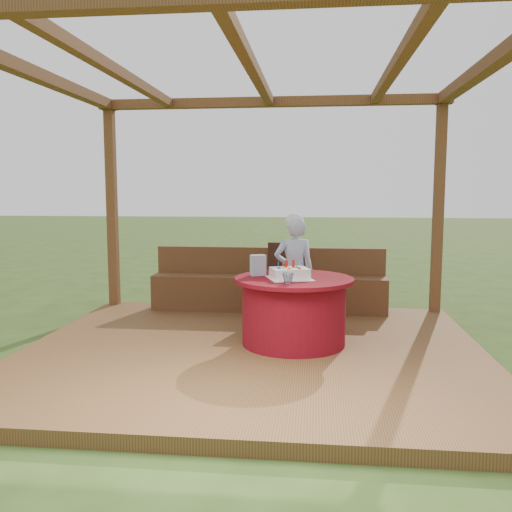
{
  "coord_description": "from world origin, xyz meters",
  "views": [
    {
      "loc": [
        0.6,
        -5.16,
        1.65
      ],
      "look_at": [
        0.0,
        0.25,
        1.0
      ],
      "focal_mm": 38.0,
      "sensor_mm": 36.0,
      "label": 1
    }
  ],
  "objects_px": {
    "gift_bag": "(258,265)",
    "drinking_glass": "(288,278)",
    "chair": "(285,276)",
    "elderly_woman": "(294,270)",
    "bench": "(268,290)",
    "birthday_cake": "(290,273)",
    "table": "(294,310)"
  },
  "relations": [
    {
      "from": "gift_bag",
      "to": "birthday_cake",
      "type": "bearing_deg",
      "value": -50.31
    },
    {
      "from": "chair",
      "to": "birthday_cake",
      "type": "xyz_separation_m",
      "value": [
        0.11,
        -1.21,
        0.22
      ]
    },
    {
      "from": "drinking_glass",
      "to": "bench",
      "type": "bearing_deg",
      "value": 100.35
    },
    {
      "from": "chair",
      "to": "drinking_glass",
      "type": "bearing_deg",
      "value": -85.66
    },
    {
      "from": "table",
      "to": "birthday_cake",
      "type": "xyz_separation_m",
      "value": [
        -0.04,
        -0.07,
        0.39
      ]
    },
    {
      "from": "table",
      "to": "gift_bag",
      "type": "distance_m",
      "value": 0.58
    },
    {
      "from": "gift_bag",
      "to": "drinking_glass",
      "type": "xyz_separation_m",
      "value": [
        0.33,
        -0.47,
        -0.06
      ]
    },
    {
      "from": "table",
      "to": "drinking_glass",
      "type": "xyz_separation_m",
      "value": [
        -0.04,
        -0.37,
        0.38
      ]
    },
    {
      "from": "drinking_glass",
      "to": "chair",
      "type": "bearing_deg",
      "value": 94.34
    },
    {
      "from": "chair",
      "to": "elderly_woman",
      "type": "xyz_separation_m",
      "value": [
        0.13,
        -0.42,
        0.14
      ]
    },
    {
      "from": "elderly_woman",
      "to": "gift_bag",
      "type": "relative_size",
      "value": 6.13
    },
    {
      "from": "table",
      "to": "elderly_woman",
      "type": "bearing_deg",
      "value": 92.2
    },
    {
      "from": "birthday_cake",
      "to": "bench",
      "type": "bearing_deg",
      "value": 102.2
    },
    {
      "from": "birthday_cake",
      "to": "gift_bag",
      "type": "relative_size",
      "value": 2.41
    },
    {
      "from": "bench",
      "to": "birthday_cake",
      "type": "xyz_separation_m",
      "value": [
        0.35,
        -1.61,
        0.47
      ]
    },
    {
      "from": "chair",
      "to": "drinking_glass",
      "type": "height_order",
      "value": "chair"
    },
    {
      "from": "gift_bag",
      "to": "bench",
      "type": "bearing_deg",
      "value": 68.24
    },
    {
      "from": "bench",
      "to": "drinking_glass",
      "type": "relative_size",
      "value": 27.83
    },
    {
      "from": "elderly_woman",
      "to": "birthday_cake",
      "type": "bearing_deg",
      "value": -90.98
    },
    {
      "from": "bench",
      "to": "drinking_glass",
      "type": "bearing_deg",
      "value": -79.65
    },
    {
      "from": "chair",
      "to": "drinking_glass",
      "type": "distance_m",
      "value": 1.53
    },
    {
      "from": "bench",
      "to": "birthday_cake",
      "type": "height_order",
      "value": "birthday_cake"
    },
    {
      "from": "bench",
      "to": "elderly_woman",
      "type": "distance_m",
      "value": 0.97
    },
    {
      "from": "elderly_woman",
      "to": "birthday_cake",
      "type": "height_order",
      "value": "elderly_woman"
    },
    {
      "from": "bench",
      "to": "chair",
      "type": "xyz_separation_m",
      "value": [
        0.23,
        -0.4,
        0.25
      ]
    },
    {
      "from": "gift_bag",
      "to": "drinking_glass",
      "type": "relative_size",
      "value": 1.96
    },
    {
      "from": "bench",
      "to": "gift_bag",
      "type": "distance_m",
      "value": 1.53
    },
    {
      "from": "elderly_woman",
      "to": "bench",
      "type": "bearing_deg",
      "value": 113.89
    },
    {
      "from": "elderly_woman",
      "to": "chair",
      "type": "bearing_deg",
      "value": 106.96
    },
    {
      "from": "chair",
      "to": "birthday_cake",
      "type": "bearing_deg",
      "value": -84.61
    },
    {
      "from": "table",
      "to": "chair",
      "type": "relative_size",
      "value": 1.31
    },
    {
      "from": "chair",
      "to": "elderly_woman",
      "type": "distance_m",
      "value": 0.46
    }
  ]
}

